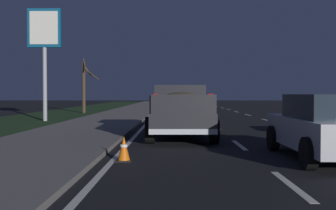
{
  "coord_description": "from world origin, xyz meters",
  "views": [
    {
      "loc": [
        -1.94,
        3.75,
        1.55
      ],
      "look_at": [
        13.37,
        3.94,
        1.14
      ],
      "focal_mm": 44.78,
      "sensor_mm": 36.0,
      "label": 1
    }
  ],
  "objects": [
    {
      "name": "sedan_silver",
      "position": [
        7.97,
        0.11,
        0.78
      ],
      "size": [
        4.4,
        2.03,
        1.54
      ],
      "color": "#B2B5BA",
      "rests_on": "ground"
    },
    {
      "name": "lane_markings",
      "position": [
        30.16,
        3.09,
        0.0
      ],
      "size": [
        108.0,
        7.04,
        0.01
      ],
      "color": "silver",
      "rests_on": "ground"
    },
    {
      "name": "traffic_cone_near",
      "position": [
        7.62,
        4.88,
        0.28
      ],
      "size": [
        0.36,
        0.36,
        0.58
      ],
      "color": "black",
      "rests_on": "ground"
    },
    {
      "name": "ground",
      "position": [
        27.0,
        0.0,
        0.0
      ],
      "size": [
        144.0,
        144.0,
        0.0
      ],
      "primitive_type": "plane",
      "color": "black"
    },
    {
      "name": "gas_price_sign",
      "position": [
        21.88,
        11.09,
        4.78
      ],
      "size": [
        0.27,
        1.9,
        6.4
      ],
      "color": "#99999E",
      "rests_on": "ground"
    },
    {
      "name": "bare_tree_far",
      "position": [
        32.25,
        11.05,
        2.24
      ],
      "size": [
        0.92,
        1.48,
        4.48
      ],
      "color": "#423323",
      "rests_on": "ground"
    },
    {
      "name": "grass_verge",
      "position": [
        27.0,
        12.45,
        0.0
      ],
      "size": [
        108.0,
        6.0,
        0.01
      ],
      "primitive_type": "cube",
      "color": "#1E3819",
      "rests_on": "ground"
    },
    {
      "name": "pickup_truck",
      "position": [
        12.93,
        3.5,
        0.98
      ],
      "size": [
        5.45,
        2.33,
        1.87
      ],
      "color": "#232328",
      "rests_on": "ground"
    },
    {
      "name": "sidewalk_shoulder",
      "position": [
        27.0,
        7.45,
        0.06
      ],
      "size": [
        108.0,
        4.0,
        0.12
      ],
      "primitive_type": "cube",
      "color": "slate",
      "rests_on": "ground"
    }
  ]
}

